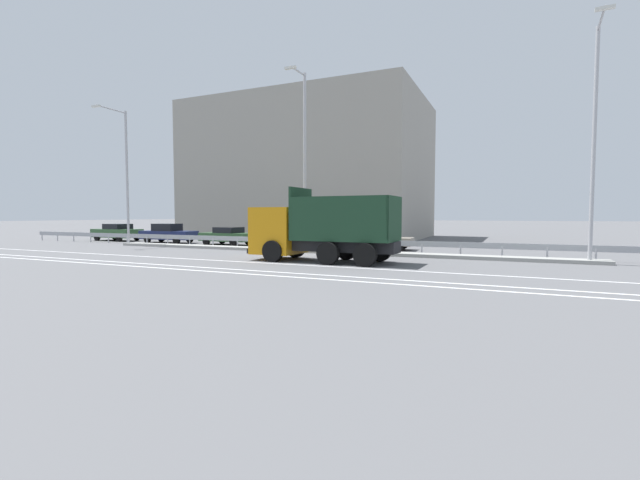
% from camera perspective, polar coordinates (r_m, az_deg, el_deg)
% --- Properties ---
extents(ground_plane, '(320.00, 320.00, 0.00)m').
position_cam_1_polar(ground_plane, '(23.35, -4.02, -2.21)').
color(ground_plane, '#565659').
extents(lane_strip_0, '(55.46, 0.16, 0.01)m').
position_cam_1_polar(lane_strip_0, '(19.22, -1.58, -3.40)').
color(lane_strip_0, silver).
rests_on(lane_strip_0, ground_plane).
extents(lane_strip_1, '(55.46, 0.16, 0.01)m').
position_cam_1_polar(lane_strip_1, '(17.00, -5.33, -4.31)').
color(lane_strip_1, silver).
rests_on(lane_strip_1, ground_plane).
extents(lane_strip_2, '(55.46, 0.16, 0.01)m').
position_cam_1_polar(lane_strip_2, '(16.20, -6.98, -4.70)').
color(lane_strip_2, silver).
rests_on(lane_strip_2, ground_plane).
extents(median_island, '(30.50, 1.10, 0.18)m').
position_cam_1_polar(median_island, '(25.83, -1.06, -1.47)').
color(median_island, gray).
rests_on(median_island, ground_plane).
extents(median_guardrail, '(55.46, 0.09, 0.78)m').
position_cam_1_polar(median_guardrail, '(26.94, 0.10, -0.24)').
color(median_guardrail, '#9EA0A5').
rests_on(median_guardrail, ground_plane).
extents(dump_truck, '(7.32, 2.70, 3.61)m').
position_cam_1_polar(dump_truck, '(21.17, -1.90, 0.87)').
color(dump_truck, orange).
rests_on(dump_truck, ground_plane).
extents(median_road_sign, '(0.75, 0.16, 2.31)m').
position_cam_1_polar(median_road_sign, '(26.67, -4.89, 1.12)').
color(median_road_sign, white).
rests_on(median_road_sign, ground_plane).
extents(street_lamp_0, '(0.71, 2.71, 9.92)m').
position_cam_1_polar(street_lamp_0, '(35.09, -24.60, 8.37)').
color(street_lamp_0, '#ADADB2').
rests_on(street_lamp_0, ground_plane).
extents(street_lamp_1, '(0.70, 1.93, 10.69)m').
position_cam_1_polar(street_lamp_1, '(26.03, -2.16, 11.18)').
color(street_lamp_1, '#ADADB2').
rests_on(street_lamp_1, ground_plane).
extents(street_lamp_2, '(0.71, 2.66, 10.79)m').
position_cam_1_polar(street_lamp_2, '(23.58, 32.77, 11.81)').
color(street_lamp_2, '#ADADB2').
rests_on(street_lamp_2, ground_plane).
extents(parked_car_0, '(4.50, 2.09, 1.49)m').
position_cam_1_polar(parked_car_0, '(41.47, -25.43, 0.96)').
color(parked_car_0, '#335B33').
rests_on(parked_car_0, ground_plane).
extents(parked_car_1, '(4.77, 1.98, 1.56)m').
position_cam_1_polar(parked_car_1, '(36.79, -19.58, 0.85)').
color(parked_car_1, navy).
rests_on(parked_car_1, ground_plane).
extents(parked_car_2, '(4.30, 2.17, 1.35)m').
position_cam_1_polar(parked_car_2, '(32.98, -12.21, 0.56)').
color(parked_car_2, '#335B33').
rests_on(parked_car_2, ground_plane).
extents(parked_car_3, '(4.42, 2.13, 1.30)m').
position_cam_1_polar(parked_car_3, '(30.34, -2.38, 0.36)').
color(parked_car_3, gray).
rests_on(parked_car_3, ground_plane).
extents(parked_car_4, '(3.98, 2.17, 1.34)m').
position_cam_1_polar(parked_car_4, '(28.15, 8.31, 0.10)').
color(parked_car_4, gray).
rests_on(parked_car_4, ground_plane).
extents(background_building_0, '(22.59, 15.01, 13.41)m').
position_cam_1_polar(background_building_0, '(44.55, -1.24, 9.09)').
color(background_building_0, gray).
rests_on(background_building_0, ground_plane).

